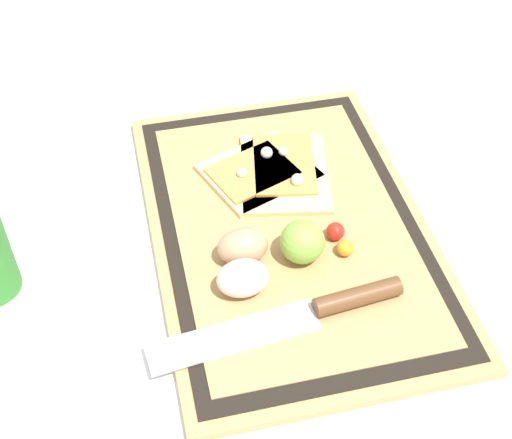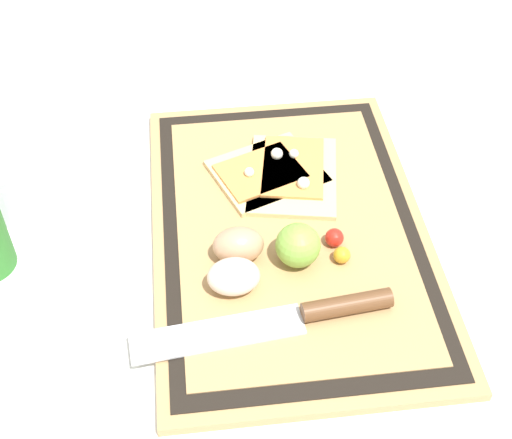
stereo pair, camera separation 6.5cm
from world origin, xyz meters
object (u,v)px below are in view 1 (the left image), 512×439
Objects in this scene: pizza_slice_far at (257,171)px; egg_brown at (243,246)px; sauce_jar at (17,217)px; pizza_slice_near at (285,171)px; cherry_tomato_yellow at (345,248)px; cherry_tomato_red at (335,231)px; egg_pink at (243,278)px; knife at (319,309)px; lime at (300,242)px.

pizza_slice_far is 0.15m from egg_brown.
pizza_slice_near is at bearing -83.95° from sauce_jar.
pizza_slice_far is 0.17m from cherry_tomato_yellow.
pizza_slice_far is 8.16× the size of cherry_tomato_yellow.
cherry_tomato_red is 0.38m from sauce_jar.
cherry_tomato_red is (-0.13, -0.07, 0.01)m from pizza_slice_far.
sauce_jar is at bearing 76.36° from cherry_tomato_red.
egg_brown and egg_pink have the same top height.
knife is 0.12m from cherry_tomato_red.
egg_brown is at bearing 80.95° from cherry_tomato_yellow.
pizza_slice_near is 0.16m from egg_brown.
sauce_jar reaches higher than egg_brown.
lime is (0.08, -0.00, 0.02)m from knife.
egg_brown is at bearing 33.77° from knife.
pizza_slice_far is 1.52× the size of sauce_jar.
knife is 0.09m from cherry_tomato_yellow.
pizza_slice_near is at bearing -102.07° from pizza_slice_far.
egg_brown is 0.27m from sauce_jar.
egg_brown is at bearing 160.42° from pizza_slice_far.
knife is 0.09m from egg_pink.
egg_brown is 0.12m from cherry_tomato_yellow.
knife is 0.12m from egg_brown.
lime reaches higher than egg_pink.
knife is 5.49× the size of lime.
cherry_tomato_red is (0.10, -0.05, 0.00)m from knife.
pizza_slice_far reaches higher than knife.
pizza_slice_near reaches higher than knife.
cherry_tomato_yellow is at bearing -35.12° from knife.
knife is at bearing 144.88° from cherry_tomato_yellow.
sauce_jar is at bearing 70.87° from lime.
egg_brown is 2.65× the size of cherry_tomato_red.
pizza_slice_far is 0.20m from egg_pink.
knife is at bearing -176.53° from pizza_slice_far.
knife reaches higher than cherry_tomato_yellow.
cherry_tomato_yellow is at bearing -97.00° from lime.
knife is at bearing 174.80° from pizza_slice_near.
sauce_jar is at bearing 72.57° from cherry_tomato_yellow.
pizza_slice_near is 2.88× the size of egg_brown.
cherry_tomato_yellow is (-0.01, -0.05, -0.02)m from lime.
knife is (-0.24, -0.01, 0.00)m from pizza_slice_far.
pizza_slice_far is at bearing -17.75° from egg_pink.
pizza_slice_far is 0.57× the size of knife.
sauce_jar reaches higher than lime.
lime is (-0.14, 0.02, 0.02)m from pizza_slice_near.
cherry_tomato_red is 0.03m from cherry_tomato_yellow.
pizza_slice_near is 0.04m from pizza_slice_far.
pizza_slice_far is at bearing 23.33° from cherry_tomato_yellow.
knife is 12.89× the size of cherry_tomato_red.
pizza_slice_far is 0.15m from cherry_tomato_red.
pizza_slice_far is 3.13× the size of lime.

